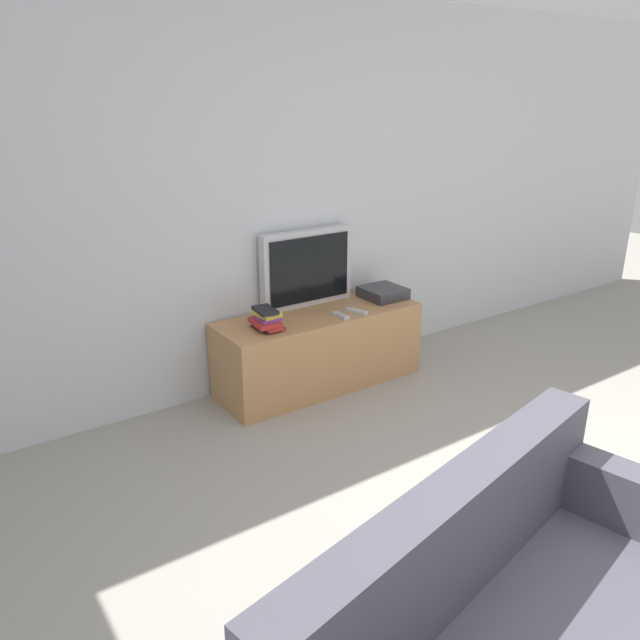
{
  "coord_description": "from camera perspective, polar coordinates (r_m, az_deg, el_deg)",
  "views": [
    {
      "loc": [
        -2.09,
        -0.62,
        1.97
      ],
      "look_at": [
        -0.16,
        2.18,
        0.73
      ],
      "focal_mm": 35.0,
      "sensor_mm": 36.0,
      "label": 1
    }
  ],
  "objects": [
    {
      "name": "wall_back",
      "position": [
        4.26,
        -4.72,
        10.93
      ],
      "size": [
        9.0,
        0.06,
        2.6
      ],
      "color": "silver",
      "rests_on": "ground_plane"
    },
    {
      "name": "set_top_box",
      "position": [
        4.65,
        5.78,
        2.51
      ],
      "size": [
        0.29,
        0.29,
        0.08
      ],
      "color": "#333338",
      "rests_on": "tv_stand"
    },
    {
      "name": "television",
      "position": [
        4.41,
        -1.21,
        4.77
      ],
      "size": [
        0.72,
        0.09,
        0.54
      ],
      "color": "silver",
      "rests_on": "tv_stand"
    },
    {
      "name": "book_stack",
      "position": [
        4.02,
        -4.9,
        0.07
      ],
      "size": [
        0.19,
        0.24,
        0.14
      ],
      "color": "black",
      "rests_on": "tv_stand"
    },
    {
      "name": "remote_on_stand",
      "position": [
        4.23,
        1.87,
        0.42
      ],
      "size": [
        0.05,
        0.15,
        0.02
      ],
      "rotation": [
        0.0,
        0.0,
        0.04
      ],
      "color": "#B7B7B7",
      "rests_on": "tv_stand"
    },
    {
      "name": "tv_stand",
      "position": [
        4.4,
        -0.09,
        -2.68
      ],
      "size": [
        1.47,
        0.5,
        0.54
      ],
      "color": "tan",
      "rests_on": "ground_plane"
    },
    {
      "name": "remote_secondary",
      "position": [
        4.31,
        3.37,
        0.78
      ],
      "size": [
        0.1,
        0.17,
        0.02
      ],
      "rotation": [
        0.0,
        0.0,
        0.36
      ],
      "color": "#B7B7B7",
      "rests_on": "tv_stand"
    }
  ]
}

